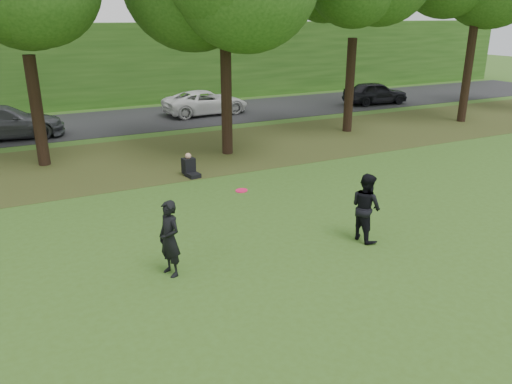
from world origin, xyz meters
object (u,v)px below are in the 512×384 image
player_left (170,239)px  seated_person (190,167)px  frisbee (241,191)px  player_right (366,207)px

player_left → seated_person: 7.25m
player_left → frisbee: 1.90m
frisbee → seated_person: bearing=80.7°
seated_person → frisbee: bearing=-108.3°
player_right → seated_person: player_right is taller
seated_person → player_left: bearing=-121.7°
frisbee → seated_person: (1.12, 6.83, -1.46)m
player_left → player_right: bearing=68.0°
player_left → player_right: size_ratio=0.98×
frisbee → player_right: bearing=-4.7°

